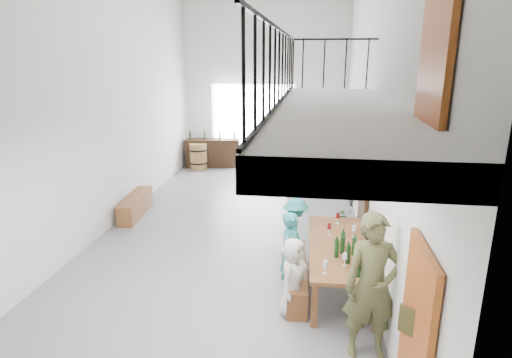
# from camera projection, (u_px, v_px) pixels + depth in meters

# --- Properties ---
(floor) EXTENTS (12.00, 12.00, 0.00)m
(floor) POSITION_uv_depth(u_px,v_px,m) (231.00, 233.00, 9.28)
(floor) COLOR slate
(floor) RESTS_ON ground
(room_walls) EXTENTS (12.00, 12.00, 12.00)m
(room_walls) POSITION_uv_depth(u_px,v_px,m) (229.00, 64.00, 8.29)
(room_walls) COLOR silver
(room_walls) RESTS_ON ground
(gateway_portal) EXTENTS (2.80, 0.08, 2.80)m
(gateway_portal) POSITION_uv_depth(u_px,v_px,m) (253.00, 126.00, 14.60)
(gateway_portal) COLOR white
(gateway_portal) RESTS_ON ground
(right_wall_decor) EXTENTS (0.07, 8.28, 5.07)m
(right_wall_decor) POSITION_uv_depth(u_px,v_px,m) (377.00, 186.00, 6.66)
(right_wall_decor) COLOR #AA491A
(right_wall_decor) RESTS_ON ground
(balcony) EXTENTS (1.52, 5.62, 4.00)m
(balcony) POSITION_uv_depth(u_px,v_px,m) (337.00, 118.00, 5.22)
(balcony) COLOR white
(balcony) RESTS_ON ground
(tasting_table) EXTENTS (1.07, 2.50, 0.79)m
(tasting_table) POSITION_uv_depth(u_px,v_px,m) (341.00, 250.00, 6.85)
(tasting_table) COLOR brown
(tasting_table) RESTS_ON ground
(bench_inner) EXTENTS (0.40, 1.91, 0.44)m
(bench_inner) POSITION_uv_depth(u_px,v_px,m) (297.00, 276.00, 7.01)
(bench_inner) COLOR brown
(bench_inner) RESTS_ON ground
(bench_wall) EXTENTS (0.31, 1.88, 0.43)m
(bench_wall) POSITION_uv_depth(u_px,v_px,m) (362.00, 277.00, 7.00)
(bench_wall) COLOR brown
(bench_wall) RESTS_ON ground
(tableware) EXTENTS (0.61, 1.97, 0.35)m
(tableware) POSITION_uv_depth(u_px,v_px,m) (346.00, 245.00, 6.48)
(tableware) COLOR black
(tableware) RESTS_ON tasting_table
(side_bench) EXTENTS (0.53, 1.70, 0.47)m
(side_bench) POSITION_uv_depth(u_px,v_px,m) (136.00, 205.00, 10.28)
(side_bench) COLOR brown
(side_bench) RESTS_ON ground
(oak_barrel) EXTENTS (0.60, 0.60, 0.88)m
(oak_barrel) POSITION_uv_depth(u_px,v_px,m) (198.00, 156.00, 14.46)
(oak_barrel) COLOR olive
(oak_barrel) RESTS_ON ground
(serving_counter) EXTENTS (1.88, 0.80, 0.96)m
(serving_counter) POSITION_uv_depth(u_px,v_px,m) (213.00, 153.00, 14.75)
(serving_counter) COLOR #322212
(serving_counter) RESTS_ON ground
(counter_bottles) EXTENTS (1.56, 0.32, 0.28)m
(counter_bottles) POSITION_uv_depth(u_px,v_px,m) (212.00, 135.00, 14.56)
(counter_bottles) COLOR black
(counter_bottles) RESTS_ON serving_counter
(guest_left_a) EXTENTS (0.57, 0.68, 1.19)m
(guest_left_a) POSITION_uv_depth(u_px,v_px,m) (293.00, 277.00, 6.22)
(guest_left_a) COLOR silver
(guest_left_a) RESTS_ON ground
(guest_left_b) EXTENTS (0.47, 0.57, 1.36)m
(guest_left_b) POSITION_uv_depth(u_px,v_px,m) (292.00, 253.00, 6.81)
(guest_left_b) COLOR teal
(guest_left_b) RESTS_ON ground
(guest_left_c) EXTENTS (0.52, 0.61, 1.10)m
(guest_left_c) POSITION_uv_depth(u_px,v_px,m) (293.00, 247.00, 7.30)
(guest_left_c) COLOR silver
(guest_left_c) RESTS_ON ground
(guest_left_d) EXTENTS (0.64, 0.90, 1.26)m
(guest_left_d) POSITION_uv_depth(u_px,v_px,m) (295.00, 231.00, 7.78)
(guest_left_d) COLOR teal
(guest_left_d) RESTS_ON ground
(guest_right_a) EXTENTS (0.45, 0.75, 1.20)m
(guest_right_a) POSITION_uv_depth(u_px,v_px,m) (382.00, 277.00, 6.23)
(guest_right_a) COLOR #B51F35
(guest_right_a) RESTS_ON ground
(guest_right_b) EXTENTS (0.45, 1.07, 1.12)m
(guest_right_b) POSITION_uv_depth(u_px,v_px,m) (373.00, 256.00, 6.97)
(guest_right_b) COLOR black
(guest_right_b) RESTS_ON ground
(guest_right_c) EXTENTS (0.37, 0.53, 1.02)m
(guest_right_c) POSITION_uv_depth(u_px,v_px,m) (371.00, 245.00, 7.46)
(guest_right_c) COLOR silver
(guest_right_c) RESTS_ON ground
(host_standing) EXTENTS (0.74, 0.53, 1.91)m
(host_standing) POSITION_uv_depth(u_px,v_px,m) (372.00, 287.00, 5.27)
(host_standing) COLOR #4E4F2C
(host_standing) RESTS_ON ground
(potted_plant) EXTENTS (0.41, 0.38, 0.37)m
(potted_plant) POSITION_uv_depth(u_px,v_px,m) (344.00, 216.00, 9.74)
(potted_plant) COLOR #1E531F
(potted_plant) RESTS_ON ground
(bicycle_near) EXTENTS (1.70, 0.71, 0.87)m
(bicycle_near) POSITION_uv_depth(u_px,v_px,m) (272.00, 159.00, 14.09)
(bicycle_near) COLOR black
(bicycle_near) RESTS_ON ground
(bicycle_far) EXTENTS (1.85, 0.90, 1.07)m
(bicycle_far) POSITION_uv_depth(u_px,v_px,m) (279.00, 157.00, 13.92)
(bicycle_far) COLOR black
(bicycle_far) RESTS_ON ground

